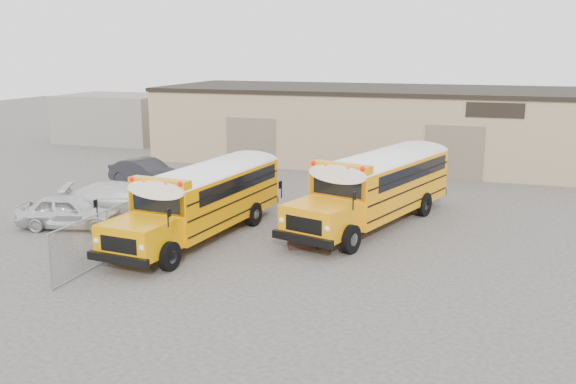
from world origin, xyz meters
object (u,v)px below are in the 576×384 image
(car_dark, at_px, (146,173))
(school_bus_right, at_px, (436,161))
(car_white, at_px, (122,199))
(school_bus_left, at_px, (270,169))
(tarp_bundle, at_px, (301,227))
(car_silver, at_px, (70,211))

(car_dark, bearing_deg, school_bus_right, -63.32)
(car_white, distance_m, car_dark, 6.00)
(school_bus_left, height_order, car_white, school_bus_left)
(school_bus_left, height_order, tarp_bundle, school_bus_left)
(tarp_bundle, distance_m, car_dark, 13.24)
(tarp_bundle, height_order, car_white, tarp_bundle)
(car_silver, bearing_deg, school_bus_right, -66.25)
(tarp_bundle, height_order, car_silver, tarp_bundle)
(school_bus_left, bearing_deg, school_bus_right, 30.07)
(car_white, bearing_deg, tarp_bundle, -128.29)
(tarp_bundle, relative_size, car_white, 0.29)
(school_bus_right, xyz_separation_m, tarp_bundle, (-3.72, -10.14, -0.98))
(car_silver, height_order, car_dark, car_dark)
(school_bus_left, relative_size, car_dark, 2.24)
(tarp_bundle, relative_size, car_dark, 0.34)
(school_bus_right, xyz_separation_m, car_dark, (-14.66, -2.68, -1.01))
(car_silver, bearing_deg, tarp_bundle, -101.45)
(school_bus_left, xyz_separation_m, car_silver, (-6.17, -6.62, -0.92))
(tarp_bundle, bearing_deg, car_dark, 145.70)
(car_silver, bearing_deg, car_white, -33.47)
(car_white, bearing_deg, car_silver, 135.35)
(school_bus_left, distance_m, car_dark, 7.69)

